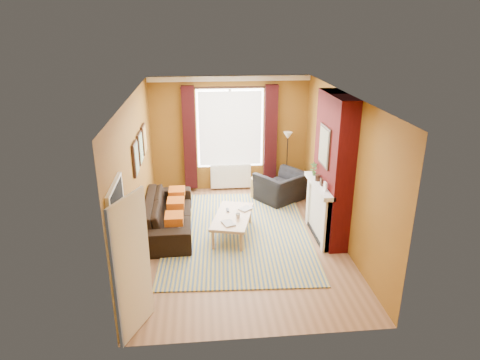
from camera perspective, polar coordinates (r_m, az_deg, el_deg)
The scene contains 12 objects.
ground at distance 8.42m, azimuth 0.17°, elevation -7.95°, with size 5.50×5.50×0.00m, color brown.
room_walls at distance 8.19m, azimuth 4.35°, elevation 1.73°, with size 3.82×5.54×2.83m.
striped_rug at distance 8.67m, azimuth -0.40°, elevation -6.95°, with size 3.04×4.08×0.02m.
sofa at distance 8.77m, azimuth -9.51°, elevation -4.52°, with size 2.33×0.91×0.68m, color black.
armchair at distance 10.07m, azimuth 5.56°, elevation -0.91°, with size 1.05×0.92×0.68m, color black.
coffee_table at distance 8.39m, azimuth -1.00°, elevation -5.02°, with size 0.97×1.45×0.44m.
wicker_stool at distance 10.25m, azimuth 2.52°, elevation -1.02°, with size 0.47×0.47×0.49m.
floor_lamp at distance 10.37m, azimuth 6.36°, elevation 4.66°, with size 0.23×0.23×1.51m.
book_a at distance 7.99m, azimuth -2.24°, elevation -5.93°, with size 0.20×0.27×0.03m, color #999999.
book_b at distance 8.68m, azimuth 0.29°, elevation -3.65°, with size 0.19×0.27×0.02m, color #999999.
mug at distance 8.25m, azimuth -0.27°, elevation -4.77°, with size 0.10×0.10×0.09m, color #999999.
tv_remote at distance 8.57m, azimuth -1.66°, elevation -4.01°, with size 0.05×0.17×0.02m.
Camera 1 is at (-0.74, -7.35, 4.04)m, focal length 32.00 mm.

